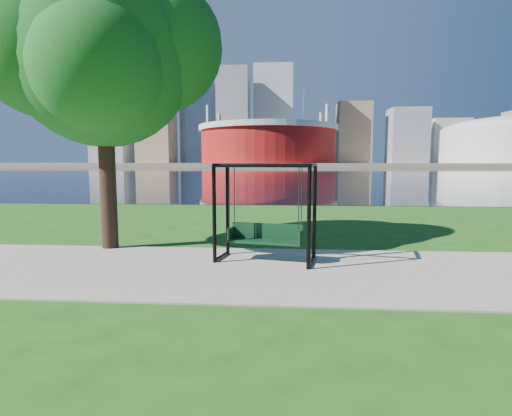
# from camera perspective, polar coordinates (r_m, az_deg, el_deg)

# --- Properties ---
(ground) EXTENTS (900.00, 900.00, 0.00)m
(ground) POSITION_cam_1_polar(r_m,az_deg,el_deg) (8.61, -0.13, -8.12)
(ground) COLOR #1E5114
(ground) RESTS_ON ground
(path) EXTENTS (120.00, 4.00, 0.03)m
(path) POSITION_cam_1_polar(r_m,az_deg,el_deg) (8.13, -0.40, -8.90)
(path) COLOR #9E937F
(path) RESTS_ON ground
(river) EXTENTS (900.00, 180.00, 0.02)m
(river) POSITION_cam_1_polar(r_m,az_deg,el_deg) (110.33, 3.93, 5.33)
(river) COLOR black
(river) RESTS_ON ground
(far_bank) EXTENTS (900.00, 228.00, 2.00)m
(far_bank) POSITION_cam_1_polar(r_m,az_deg,el_deg) (314.31, 4.15, 6.24)
(far_bank) COLOR #937F60
(far_bank) RESTS_ON ground
(stadium) EXTENTS (83.00, 83.00, 32.00)m
(stadium) POSITION_cam_1_polar(r_m,az_deg,el_deg) (243.84, 1.76, 9.30)
(stadium) COLOR maroon
(stadium) RESTS_ON far_bank
(skyline) EXTENTS (392.00, 66.00, 96.50)m
(skyline) POSITION_cam_1_polar(r_m,az_deg,el_deg) (329.47, 3.45, 12.33)
(skyline) COLOR gray
(skyline) RESTS_ON far_bank
(swing) EXTENTS (2.25, 1.32, 2.16)m
(swing) POSITION_cam_1_polar(r_m,az_deg,el_deg) (8.65, 1.35, -1.00)
(swing) COLOR black
(swing) RESTS_ON ground
(park_tree) EXTENTS (5.64, 5.10, 7.01)m
(park_tree) POSITION_cam_1_polar(r_m,az_deg,el_deg) (11.05, -21.22, 20.19)
(park_tree) COLOR black
(park_tree) RESTS_ON ground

